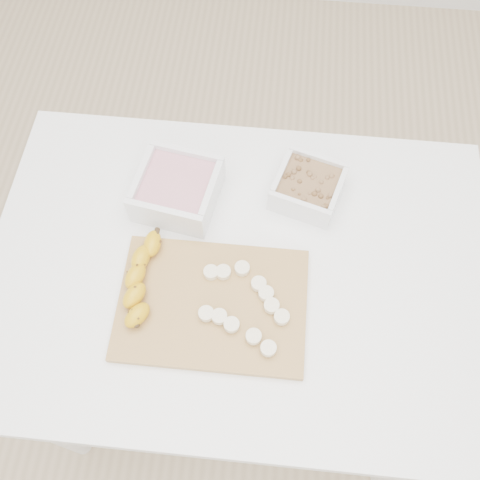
# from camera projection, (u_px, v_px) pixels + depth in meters

# --- Properties ---
(ground) EXTENTS (3.50, 3.50, 0.00)m
(ground) POSITION_uv_depth(u_px,v_px,m) (239.00, 364.00, 1.71)
(ground) COLOR #C6AD89
(ground) RESTS_ON ground
(table) EXTENTS (1.00, 0.70, 0.75)m
(table) POSITION_uv_depth(u_px,v_px,m) (239.00, 286.00, 1.13)
(table) COLOR white
(table) RESTS_ON ground
(bowl_yogurt) EXTENTS (0.18, 0.18, 0.07)m
(bowl_yogurt) POSITION_uv_depth(u_px,v_px,m) (177.00, 189.00, 1.09)
(bowl_yogurt) COLOR white
(bowl_yogurt) RESTS_ON table
(bowl_granola) EXTENTS (0.16, 0.16, 0.06)m
(bowl_granola) POSITION_uv_depth(u_px,v_px,m) (308.00, 187.00, 1.10)
(bowl_granola) COLOR white
(bowl_granola) RESTS_ON table
(cutting_board) EXTENTS (0.35, 0.25, 0.01)m
(cutting_board) POSITION_uv_depth(u_px,v_px,m) (212.00, 304.00, 1.01)
(cutting_board) COLOR #AE8448
(cutting_board) RESTS_ON table
(banana) EXTENTS (0.09, 0.20, 0.03)m
(banana) POSITION_uv_depth(u_px,v_px,m) (141.00, 280.00, 1.00)
(banana) COLOR #D09A0D
(banana) RESTS_ON cutting_board
(banana_slices) EXTENTS (0.17, 0.18, 0.02)m
(banana_slices) POSITION_uv_depth(u_px,v_px,m) (244.00, 304.00, 0.99)
(banana_slices) COLOR #F5E7BF
(banana_slices) RESTS_ON cutting_board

